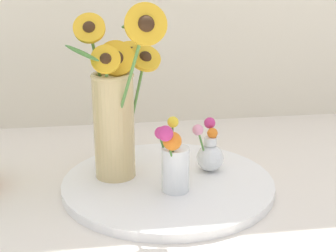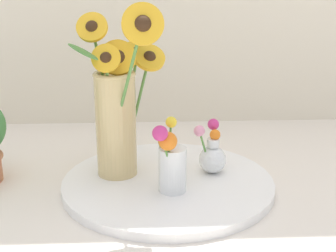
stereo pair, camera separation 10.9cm
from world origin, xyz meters
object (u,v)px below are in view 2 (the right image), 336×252
(serving_tray, at_px, (168,183))
(mason_jar_sunflowers, at_px, (118,105))
(vase_bulb_right, at_px, (212,154))
(vase_small_center, at_px, (171,161))

(serving_tray, xyz_separation_m, mason_jar_sunflowers, (-0.12, 0.04, 0.19))
(serving_tray, height_order, vase_bulb_right, vase_bulb_right)
(vase_small_center, bearing_deg, serving_tray, 92.00)
(mason_jar_sunflowers, xyz_separation_m, vase_bulb_right, (0.23, -0.00, -0.13))
(vase_bulb_right, bearing_deg, mason_jar_sunflowers, 178.89)
(mason_jar_sunflowers, bearing_deg, vase_small_center, -42.63)
(serving_tray, xyz_separation_m, vase_bulb_right, (0.11, 0.04, 0.06))
(serving_tray, xyz_separation_m, vase_small_center, (0.00, -0.07, 0.09))
(serving_tray, relative_size, vase_small_center, 3.00)
(mason_jar_sunflowers, bearing_deg, vase_bulb_right, -1.11)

